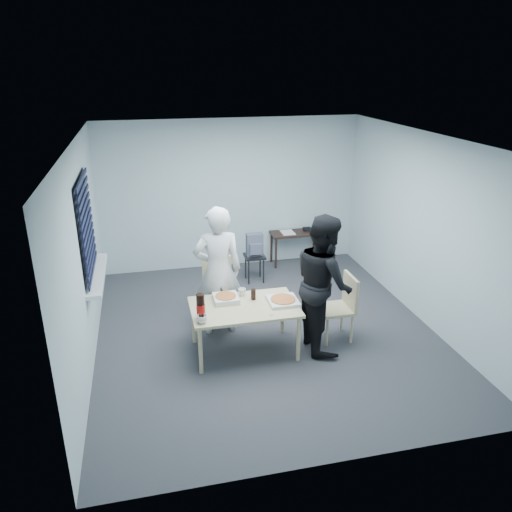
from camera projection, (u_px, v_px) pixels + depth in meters
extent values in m
plane|color=#303035|center=(266.00, 331.00, 6.87)|extent=(5.00, 5.00, 0.00)
plane|color=white|center=(267.00, 139.00, 5.93)|extent=(5.00, 5.00, 0.00)
plane|color=silver|center=(231.00, 195.00, 8.67)|extent=(4.50, 0.00, 4.50)
plane|color=silver|center=(340.00, 341.00, 4.13)|extent=(4.50, 0.00, 4.50)
plane|color=silver|center=(83.00, 256.00, 5.93)|extent=(0.00, 5.00, 5.00)
plane|color=silver|center=(425.00, 230.00, 6.87)|extent=(0.00, 5.00, 5.00)
plane|color=black|center=(85.00, 226.00, 6.20)|extent=(0.00, 1.30, 1.30)
cube|color=black|center=(87.00, 226.00, 6.21)|extent=(0.04, 1.30, 1.25)
cube|color=silver|center=(97.00, 275.00, 6.46)|extent=(0.18, 1.42, 0.05)
cube|color=#CDB78D|center=(244.00, 307.00, 6.17)|extent=(1.32, 0.84, 0.04)
cylinder|color=#CDB78D|center=(201.00, 351.00, 5.83)|extent=(0.05, 0.05, 0.61)
cylinder|color=#CDB78D|center=(194.00, 322.00, 6.48)|extent=(0.05, 0.05, 0.61)
cylinder|color=#CDB78D|center=(299.00, 339.00, 6.09)|extent=(0.05, 0.05, 0.61)
cylinder|color=#CDB78D|center=(283.00, 312.00, 6.74)|extent=(0.05, 0.05, 0.61)
cube|color=#CDB78D|center=(219.00, 292.00, 7.03)|extent=(0.42, 0.42, 0.04)
cube|color=#CDB78D|center=(217.00, 271.00, 7.12)|extent=(0.42, 0.04, 0.44)
cylinder|color=#CDB78D|center=(210.00, 313.00, 6.93)|extent=(0.03, 0.03, 0.41)
cylinder|color=#CDB78D|center=(206.00, 302.00, 7.23)|extent=(0.03, 0.03, 0.41)
cylinder|color=#CDB78D|center=(234.00, 310.00, 7.00)|extent=(0.03, 0.03, 0.41)
cylinder|color=#CDB78D|center=(229.00, 300.00, 7.31)|extent=(0.03, 0.03, 0.41)
cube|color=#CDB78D|center=(336.00, 309.00, 6.54)|extent=(0.42, 0.42, 0.04)
cube|color=#CDB78D|center=(350.00, 291.00, 6.49)|extent=(0.04, 0.42, 0.44)
cylinder|color=#CDB78D|center=(327.00, 332.00, 6.43)|extent=(0.03, 0.03, 0.41)
cylinder|color=#CDB78D|center=(318.00, 320.00, 6.74)|extent=(0.03, 0.03, 0.41)
cylinder|color=#CDB78D|center=(352.00, 329.00, 6.51)|extent=(0.03, 0.03, 0.41)
cylinder|color=#CDB78D|center=(342.00, 317.00, 6.81)|extent=(0.03, 0.03, 0.41)
imported|color=silver|center=(218.00, 271.00, 6.57)|extent=(0.65, 0.42, 1.77)
imported|color=black|center=(323.00, 283.00, 6.22)|extent=(0.47, 0.86, 1.77)
cube|color=#2F1E17|center=(296.00, 233.00, 8.97)|extent=(0.90, 0.40, 0.04)
cylinder|color=#2F1E17|center=(276.00, 254.00, 8.85)|extent=(0.04, 0.04, 0.56)
cylinder|color=#2F1E17|center=(271.00, 247.00, 9.14)|extent=(0.04, 0.04, 0.56)
cylinder|color=#2F1E17|center=(320.00, 250.00, 9.02)|extent=(0.04, 0.04, 0.56)
cylinder|color=#2F1E17|center=(314.00, 244.00, 9.31)|extent=(0.04, 0.04, 0.56)
cube|color=black|center=(255.00, 256.00, 8.28)|extent=(0.33, 0.33, 0.04)
cylinder|color=black|center=(249.00, 273.00, 8.22)|extent=(0.04, 0.04, 0.42)
cylinder|color=black|center=(246.00, 267.00, 8.45)|extent=(0.04, 0.04, 0.42)
cylinder|color=black|center=(264.00, 271.00, 8.27)|extent=(0.04, 0.04, 0.42)
cylinder|color=black|center=(260.00, 266.00, 8.50)|extent=(0.04, 0.04, 0.42)
cube|color=slate|center=(254.00, 245.00, 8.20)|extent=(0.27, 0.14, 0.38)
cube|color=slate|center=(256.00, 249.00, 8.13)|extent=(0.20, 0.05, 0.18)
cube|color=silver|center=(226.00, 300.00, 6.29)|extent=(0.31, 0.31, 0.03)
cube|color=silver|center=(226.00, 297.00, 6.28)|extent=(0.31, 0.31, 0.03)
cylinder|color=#CC7F38|center=(226.00, 296.00, 6.27)|extent=(0.26, 0.26, 0.01)
cube|color=silver|center=(283.00, 301.00, 6.25)|extent=(0.37, 0.37, 0.04)
cylinder|color=#CC7F38|center=(283.00, 299.00, 6.24)|extent=(0.31, 0.31, 0.01)
imported|color=white|center=(202.00, 319.00, 5.75)|extent=(0.17, 0.17, 0.10)
imported|color=white|center=(242.00, 292.00, 6.43)|extent=(0.10, 0.10, 0.09)
cylinder|color=black|center=(253.00, 294.00, 6.31)|extent=(0.08, 0.08, 0.14)
cylinder|color=black|center=(201.00, 307.00, 5.79)|extent=(0.10, 0.10, 0.32)
cylinder|color=red|center=(201.00, 309.00, 5.80)|extent=(0.10, 0.10, 0.11)
cylinder|color=silver|center=(202.00, 310.00, 5.86)|extent=(0.10, 0.10, 0.20)
torus|color=red|center=(271.00, 315.00, 5.93)|extent=(0.07, 0.07, 0.00)
cube|color=white|center=(288.00, 232.00, 8.94)|extent=(0.31, 0.36, 0.01)
cube|color=black|center=(307.00, 229.00, 9.03)|extent=(0.17, 0.14, 0.06)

